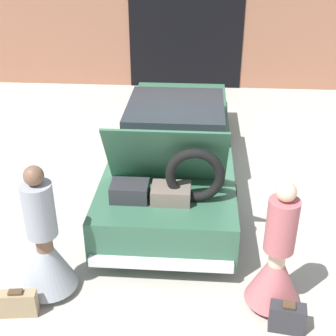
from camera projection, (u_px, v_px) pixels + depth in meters
ground_plane at (174, 175)px, 8.03m from camera, size 40.00×40.00×0.00m
garage_wall_back at (186, 32)px, 11.52m from camera, size 12.00×0.14×2.80m
car at (174, 146)px, 7.76m from camera, size 1.86×5.35×1.72m
person_left at (45, 250)px, 5.30m from camera, size 0.66×0.66×1.66m
person_right at (276, 264)px, 5.11m from camera, size 0.63×0.63×1.60m
suitcase_beside_left_person at (18, 304)px, 5.16m from camera, size 0.44×0.19×0.34m
suitcase_beside_right_person at (287, 317)px, 4.96m from camera, size 0.39×0.22×0.36m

